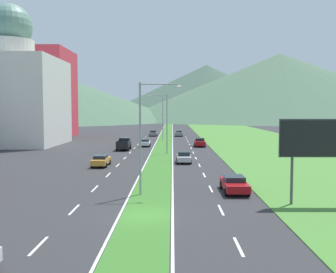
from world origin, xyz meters
The scene contains 45 objects.
ground_plane centered at (0.00, 0.00, 0.00)m, with size 600.00×600.00×0.00m, color #2D2D30.
grass_median centered at (0.00, 60.00, 0.03)m, with size 3.20×240.00×0.06m, color #387028.
grass_verge_right centered at (20.60, 60.00, 0.03)m, with size 24.00×240.00×0.06m, color #477F33.
lane_dash_left_2 centered at (-5.10, -5.61, 0.01)m, with size 0.16×2.80×0.01m, color silver.
lane_dash_left_3 centered at (-5.10, 1.58, 0.01)m, with size 0.16×2.80×0.01m, color silver.
lane_dash_left_4 centered at (-5.10, 8.77, 0.01)m, with size 0.16×2.80×0.01m, color silver.
lane_dash_left_5 centered at (-5.10, 15.96, 0.01)m, with size 0.16×2.80×0.01m, color silver.
lane_dash_left_6 centered at (-5.10, 23.16, 0.01)m, with size 0.16×2.80×0.01m, color silver.
lane_dash_left_7 centered at (-5.10, 30.35, 0.01)m, with size 0.16×2.80×0.01m, color silver.
lane_dash_left_8 centered at (-5.10, 37.54, 0.01)m, with size 0.16×2.80×0.01m, color silver.
lane_dash_left_9 centered at (-5.10, 44.73, 0.01)m, with size 0.16×2.80×0.01m, color silver.
lane_dash_left_10 centered at (-5.10, 51.93, 0.01)m, with size 0.16×2.80×0.01m, color silver.
lane_dash_left_11 centered at (-5.10, 59.12, 0.01)m, with size 0.16×2.80×0.01m, color silver.
lane_dash_left_12 centered at (-5.10, 66.31, 0.01)m, with size 0.16×2.80×0.01m, color silver.
lane_dash_left_13 centered at (-5.10, 73.50, 0.01)m, with size 0.16×2.80×0.01m, color silver.
lane_dash_right_2 centered at (5.10, -5.61, 0.01)m, with size 0.16×2.80×0.01m, color silver.
lane_dash_right_3 centered at (5.10, 1.58, 0.01)m, with size 0.16×2.80×0.01m, color silver.
lane_dash_right_4 centered at (5.10, 8.77, 0.01)m, with size 0.16×2.80×0.01m, color silver.
lane_dash_right_5 centered at (5.10, 15.96, 0.01)m, with size 0.16×2.80×0.01m, color silver.
lane_dash_right_6 centered at (5.10, 23.16, 0.01)m, with size 0.16×2.80×0.01m, color silver.
lane_dash_right_7 centered at (5.10, 30.35, 0.01)m, with size 0.16×2.80×0.01m, color silver.
lane_dash_right_8 centered at (5.10, 37.54, 0.01)m, with size 0.16×2.80×0.01m, color silver.
lane_dash_right_9 centered at (5.10, 44.73, 0.01)m, with size 0.16×2.80×0.01m, color silver.
lane_dash_right_10 centered at (5.10, 51.93, 0.01)m, with size 0.16×2.80×0.01m, color silver.
lane_dash_right_11 centered at (5.10, 59.12, 0.01)m, with size 0.16×2.80×0.01m, color silver.
lane_dash_right_12 centered at (5.10, 66.31, 0.01)m, with size 0.16×2.80×0.01m, color silver.
lane_dash_right_13 centered at (5.10, 73.50, 0.01)m, with size 0.16×2.80×0.01m, color silver.
edge_line_median_left centered at (-1.75, 60.00, 0.01)m, with size 0.16×240.00×0.01m, color silver.
edge_line_median_right centered at (1.75, 60.00, 0.01)m, with size 0.16×240.00×0.01m, color silver.
domed_building centered at (-29.83, 51.13, 10.27)m, with size 18.65×18.65×27.31m.
midrise_colored centered at (-32.58, 73.27, 10.93)m, with size 16.86×16.86×21.86m, color #D83847.
hill_far_center centered at (29.20, 292.09, 21.42)m, with size 181.44×181.44×42.83m, color #3D5647.
hill_far_right centered at (74.87, 242.89, 22.41)m, with size 220.43×220.43×44.82m, color #47664C.
street_lamp_near centered at (-0.47, 6.20, 5.30)m, with size 3.40×0.30×9.12m.
street_lamp_mid centered at (0.56, 35.18, 5.36)m, with size 2.94×0.28×9.32m.
street_lamp_far centered at (-0.20, 64.19, 5.45)m, with size 2.77×0.33×9.52m.
billboard_roadside centered at (12.48, 3.09, 4.67)m, with size 6.08×0.28×6.28m.
car_0 centered at (3.43, 75.77, 0.76)m, with size 1.85×4.34×1.45m.
car_1 centered at (3.23, 25.52, 0.73)m, with size 1.92×4.06×1.44m.
car_2 centered at (-3.40, 47.82, 0.72)m, with size 1.90×4.18×1.39m.
car_4 centered at (-3.26, 76.44, 0.76)m, with size 2.02×4.36×1.48m.
car_5 centered at (6.85, 47.67, 0.81)m, with size 2.02×4.28×1.60m.
car_6 centered at (-7.05, 22.36, 0.72)m, with size 1.89×4.63×1.37m.
car_7 centered at (6.95, 7.49, 0.71)m, with size 2.04×4.72×1.35m.
pickup_truck_0 centered at (-6.64, 41.81, 0.98)m, with size 2.18×5.40×2.00m.
Camera 1 is at (1.74, -24.97, 6.96)m, focal length 41.63 mm.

